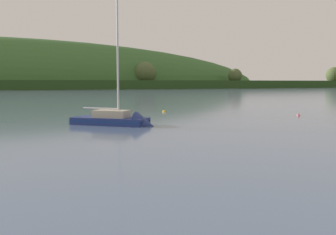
# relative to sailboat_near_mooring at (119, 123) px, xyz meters

# --- Properties ---
(sailboat_near_mooring) EXTENTS (8.56, 7.37, 14.53)m
(sailboat_near_mooring) POSITION_rel_sailboat_near_mooring_xyz_m (0.00, 0.00, 0.00)
(sailboat_near_mooring) COLOR navy
(sailboat_near_mooring) RESTS_ON ground
(mooring_buoy_foreground) EXTENTS (0.48, 0.48, 0.56)m
(mooring_buoy_foreground) POSITION_rel_sailboat_near_mooring_xyz_m (23.50, 3.28, -0.20)
(mooring_buoy_foreground) COLOR #E06675
(mooring_buoy_foreground) RESTS_ON ground
(mooring_buoy_off_fishing_boat) EXTENTS (0.52, 0.52, 0.60)m
(mooring_buoy_off_fishing_boat) POSITION_rel_sailboat_near_mooring_xyz_m (9.16, 14.67, -0.20)
(mooring_buoy_off_fishing_boat) COLOR yellow
(mooring_buoy_off_fishing_boat) RESTS_ON ground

